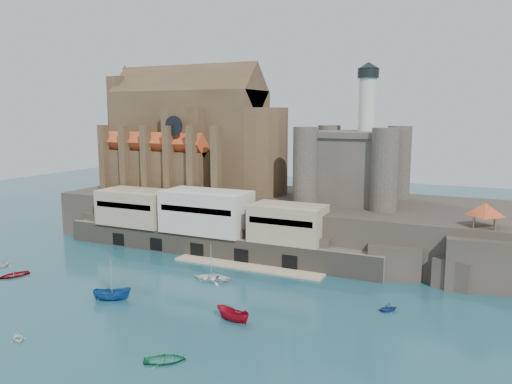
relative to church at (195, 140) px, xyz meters
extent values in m
plane|color=#18434F|center=(24.13, -41.85, -22.13)|extent=(300.00, 300.00, 0.00)
cube|color=#2B2520|center=(24.13, -1.85, -17.13)|extent=(100.00, 34.00, 10.00)
cube|color=#2B2520|center=(-13.87, -18.35, -19.13)|extent=(9.00, 5.00, 6.00)
cube|color=#2B2520|center=(2.13, -18.35, -19.13)|extent=(9.00, 5.00, 6.00)
cube|color=#2B2520|center=(19.13, -18.35, -19.13)|extent=(9.00, 5.00, 6.00)
cube|color=#2B2520|center=(36.13, -18.35, -19.13)|extent=(9.00, 5.00, 6.00)
cube|color=#2B2520|center=(52.13, -18.35, -19.13)|extent=(9.00, 5.00, 6.00)
cube|color=#635B4F|center=(16.13, -19.35, -19.88)|extent=(70.00, 6.00, 4.50)
cube|color=tan|center=(26.13, -23.85, -21.98)|extent=(30.00, 4.00, 0.40)
cube|color=black|center=(-5.87, -22.25, -20.53)|extent=(3.00, 0.40, 2.60)
cube|color=black|center=(4.13, -22.25, -20.53)|extent=(3.00, 0.40, 2.60)
cube|color=black|center=(14.13, -22.25, -20.53)|extent=(3.00, 0.40, 2.60)
cube|color=black|center=(24.13, -22.25, -20.53)|extent=(3.00, 0.40, 2.60)
cube|color=black|center=(34.13, -22.25, -20.53)|extent=(3.00, 0.40, 2.60)
cube|color=tan|center=(-3.87, -18.35, -13.88)|extent=(16.00, 9.00, 7.50)
cube|color=beige|center=(14.13, -18.35, -13.38)|extent=(18.00, 9.00, 8.50)
cube|color=tan|center=(32.13, -18.35, -14.13)|extent=(14.00, 8.00, 7.00)
cube|color=#473521|center=(-1.87, 0.15, -0.13)|extent=(38.00, 14.00, 24.00)
cube|color=#473521|center=(-1.87, 0.15, 11.87)|extent=(38.00, 13.01, 13.01)
cylinder|color=#473521|center=(17.13, 0.15, -2.13)|extent=(14.00, 14.00, 20.00)
cube|color=#473521|center=(2.13, 0.15, -2.13)|extent=(10.00, 20.00, 20.00)
cube|color=#473521|center=(-5.87, -9.35, -7.13)|extent=(28.00, 5.00, 10.00)
cube|color=#473521|center=(-5.87, 9.65, -7.13)|extent=(28.00, 5.00, 10.00)
cube|color=#B9421F|center=(-5.87, -9.35, -0.53)|extent=(28.00, 5.66, 5.66)
cube|color=#B9421F|center=(-5.87, 9.65, -0.53)|extent=(28.00, 5.66, 5.66)
cube|color=#473521|center=(-20.87, 0.15, 1.87)|extent=(4.00, 10.00, 28.00)
cylinder|color=black|center=(2.13, -11.90, 3.87)|extent=(4.40, 0.30, 4.40)
cube|color=#473521|center=(-17.87, -12.35, -4.13)|extent=(1.60, 2.20, 16.00)
cube|color=#473521|center=(-11.67, -12.35, -4.13)|extent=(1.60, 2.20, 16.00)
cube|color=#473521|center=(-5.47, -12.35, -4.13)|extent=(1.60, 2.20, 16.00)
cube|color=#473521|center=(0.73, -12.35, -4.13)|extent=(1.60, 2.20, 16.00)
cube|color=#473521|center=(6.93, -12.35, -4.13)|extent=(1.60, 2.20, 16.00)
cube|color=#473521|center=(13.13, -12.35, -4.13)|extent=(1.60, 2.20, 16.00)
cube|color=#423B33|center=(40.13, -0.85, -5.13)|extent=(16.00, 16.00, 14.00)
cube|color=#423B33|center=(40.13, -0.85, 2.27)|extent=(17.00, 17.00, 1.20)
cylinder|color=#423B33|center=(32.13, -8.85, -4.13)|extent=(5.20, 5.20, 16.00)
cylinder|color=#423B33|center=(48.13, -8.85, -4.13)|extent=(5.20, 5.20, 16.00)
cylinder|color=#423B33|center=(32.13, 7.15, -4.13)|extent=(5.20, 5.20, 16.00)
cylinder|color=#423B33|center=(48.13, 7.15, -4.13)|extent=(5.20, 5.20, 16.00)
cylinder|color=silver|center=(42.13, 1.15, 7.87)|extent=(3.60, 3.60, 12.00)
cylinder|color=black|center=(42.13, 1.15, 14.87)|extent=(4.40, 4.40, 2.00)
cone|color=black|center=(42.13, 1.15, 16.47)|extent=(4.60, 4.60, 1.40)
cube|color=#2B2520|center=(66.13, -15.85, -17.78)|extent=(12.00, 10.00, 8.70)
cube|color=#2B2520|center=(62.13, -18.85, -19.63)|extent=(6.00, 5.00, 5.00)
cube|color=#473521|center=(66.13, -15.85, -13.28)|extent=(4.20, 4.20, 0.30)
cylinder|color=#473521|center=(64.53, -17.45, -11.83)|extent=(0.36, 0.36, 3.20)
cylinder|color=#473521|center=(67.73, -17.45, -11.83)|extent=(0.36, 0.36, 3.20)
cylinder|color=#473521|center=(64.53, -14.25, -11.83)|extent=(0.36, 0.36, 3.20)
cylinder|color=#473521|center=(67.73, -14.25, -11.83)|extent=(0.36, 0.36, 3.20)
pyramid|color=#B9421F|center=(66.13, -15.85, -9.13)|extent=(6.40, 6.40, 2.20)
imported|color=#91050B|center=(-9.21, -46.32, -22.13)|extent=(3.87, 2.32, 5.22)
imported|color=white|center=(13.11, -63.85, -22.13)|extent=(2.31, 2.66, 2.63)
imported|color=navy|center=(14.53, -47.83, -22.13)|extent=(3.04, 3.02, 5.93)
imported|color=#1C8348|center=(33.46, -60.42, -22.13)|extent=(2.81, 3.57, 5.01)
imported|color=silver|center=(-15.87, -42.93, -22.13)|extent=(2.83, 2.18, 2.90)
imported|color=maroon|center=(35.12, -46.79, -22.13)|extent=(2.45, 2.40, 5.46)
imported|color=white|center=(23.71, -33.11, -22.13)|extent=(1.90, 4.80, 6.54)
imported|color=navy|center=(54.13, -34.10, -22.13)|extent=(2.98, 3.01, 3.05)
camera|label=1|loc=(66.21, -105.22, 6.51)|focal=35.00mm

